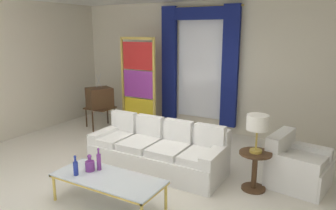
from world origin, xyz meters
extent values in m
plane|color=silver|center=(0.00, 0.00, 0.00)|extent=(16.00, 16.00, 0.00)
cube|color=beige|center=(0.00, 3.06, 1.50)|extent=(8.00, 0.12, 3.00)
cube|color=beige|center=(-3.66, 0.60, 1.50)|extent=(0.12, 7.00, 3.00)
cube|color=white|center=(-0.30, 2.98, 1.55)|extent=(1.10, 0.02, 2.50)
cylinder|color=gold|center=(-0.30, 2.90, 2.86)|extent=(2.00, 0.04, 0.04)
cube|color=navy|center=(-1.07, 2.88, 1.55)|extent=(0.36, 0.12, 2.70)
cube|color=navy|center=(0.47, 2.88, 1.55)|extent=(0.36, 0.12, 2.70)
cube|color=navy|center=(-0.30, 2.88, 2.72)|extent=(1.80, 0.10, 0.28)
cube|color=white|center=(0.04, 0.44, 0.19)|extent=(2.32, 0.91, 0.38)
cube|color=white|center=(0.04, 0.81, 0.39)|extent=(2.32, 0.21, 0.78)
cube|color=white|center=(1.11, 0.44, 0.28)|extent=(0.20, 0.86, 0.56)
cube|color=white|center=(-1.03, 0.44, 0.28)|extent=(0.20, 0.86, 0.56)
cube|color=white|center=(0.91, 0.39, 0.44)|extent=(0.54, 0.74, 0.12)
cube|color=white|center=(0.91, 0.71, 0.66)|extent=(0.51, 0.14, 0.40)
cube|color=white|center=(0.33, 0.39, 0.44)|extent=(0.54, 0.74, 0.12)
cube|color=white|center=(0.33, 0.71, 0.66)|extent=(0.51, 0.14, 0.40)
cube|color=white|center=(-0.25, 0.39, 0.44)|extent=(0.54, 0.74, 0.12)
cube|color=white|center=(-0.25, 0.71, 0.66)|extent=(0.51, 0.14, 0.40)
cube|color=white|center=(-0.83, 0.39, 0.44)|extent=(0.54, 0.74, 0.12)
cube|color=white|center=(-0.83, 0.71, 0.66)|extent=(0.51, 0.14, 0.40)
cube|color=silver|center=(0.07, -0.86, 0.40)|extent=(1.56, 0.65, 0.02)
cube|color=gold|center=(0.07, -0.56, 0.38)|extent=(1.56, 0.04, 0.03)
cube|color=gold|center=(0.07, -1.16, 0.38)|extent=(1.56, 0.04, 0.03)
cube|color=gold|center=(-0.69, -0.86, 0.38)|extent=(0.04, 0.65, 0.03)
cube|color=gold|center=(0.83, -0.86, 0.38)|extent=(0.04, 0.65, 0.03)
cylinder|color=gold|center=(-0.67, -0.58, 0.19)|extent=(0.04, 0.04, 0.38)
cylinder|color=gold|center=(0.81, -0.58, 0.19)|extent=(0.04, 0.04, 0.38)
cylinder|color=gold|center=(-0.67, -1.14, 0.19)|extent=(0.04, 0.04, 0.38)
cylinder|color=navy|center=(-0.35, -1.02, 0.51)|extent=(0.07, 0.07, 0.19)
cylinder|color=navy|center=(-0.35, -1.02, 0.63)|extent=(0.03, 0.03, 0.06)
sphere|color=navy|center=(-0.35, -1.02, 0.68)|extent=(0.04, 0.04, 0.04)
cylinder|color=#753384|center=(-0.28, -0.82, 0.48)|extent=(0.13, 0.13, 0.14)
cylinder|color=#753384|center=(-0.28, -0.82, 0.57)|extent=(0.05, 0.05, 0.05)
sphere|color=#753384|center=(-0.28, -0.82, 0.62)|extent=(0.06, 0.06, 0.06)
cylinder|color=#753384|center=(-0.19, -0.73, 0.53)|extent=(0.06, 0.06, 0.24)
cylinder|color=#753384|center=(-0.19, -0.73, 0.68)|extent=(0.03, 0.03, 0.06)
sphere|color=#753384|center=(-0.19, -0.73, 0.72)|extent=(0.04, 0.04, 0.04)
cube|color=#472D19|center=(-2.45, 1.86, 0.50)|extent=(0.62, 0.54, 0.03)
cylinder|color=#472D19|center=(-2.79, 1.73, 0.25)|extent=(0.04, 0.04, 0.50)
cylinder|color=#472D19|center=(-2.52, 2.22, 0.25)|extent=(0.04, 0.04, 0.50)
cylinder|color=#472D19|center=(-2.37, 1.50, 0.25)|extent=(0.04, 0.04, 0.50)
cylinder|color=#472D19|center=(-2.10, 1.99, 0.25)|extent=(0.04, 0.04, 0.50)
cube|color=#472D19|center=(-2.45, 1.86, 0.76)|extent=(0.69, 0.72, 0.48)
cube|color=black|center=(-2.65, 1.97, 0.78)|extent=(0.20, 0.35, 0.30)
cylinder|color=gold|center=(-2.69, 1.90, 0.59)|extent=(0.03, 0.04, 0.04)
cylinder|color=gold|center=(-2.62, 2.04, 0.59)|extent=(0.03, 0.04, 0.04)
cylinder|color=silver|center=(-2.45, 1.86, 1.18)|extent=(0.07, 0.12, 0.34)
cylinder|color=silver|center=(-2.45, 1.86, 1.18)|extent=(0.07, 0.12, 0.34)
cube|color=white|center=(2.27, 1.02, 0.20)|extent=(0.92, 0.92, 0.40)
cube|color=white|center=(2.27, 1.02, 0.45)|extent=(0.79, 0.79, 0.10)
cube|color=white|center=(1.95, 1.07, 0.40)|extent=(0.32, 0.82, 0.80)
cube|color=white|center=(2.32, 1.33, 0.29)|extent=(0.76, 0.29, 0.58)
cube|color=white|center=(2.21, 0.70, 0.29)|extent=(0.76, 0.29, 0.58)
cube|color=gold|center=(-2.02, 2.25, 1.10)|extent=(0.05, 0.05, 2.20)
cube|color=gold|center=(-1.12, 2.25, 1.10)|extent=(0.05, 0.05, 2.20)
cube|color=gold|center=(-1.57, 2.25, 2.17)|extent=(0.90, 0.05, 0.06)
cube|color=gold|center=(-1.57, 2.25, 0.05)|extent=(0.90, 0.05, 0.10)
cube|color=yellow|center=(-1.57, 2.25, 0.43)|extent=(0.82, 0.02, 0.64)
cube|color=purple|center=(-1.57, 2.25, 1.10)|extent=(0.82, 0.02, 0.64)
cube|color=red|center=(-1.57, 2.25, 1.77)|extent=(0.82, 0.02, 0.64)
cylinder|color=beige|center=(-1.19, 1.91, 0.03)|extent=(0.16, 0.16, 0.06)
ellipsoid|color=#135793|center=(-1.19, 1.91, 0.14)|extent=(0.18, 0.32, 0.20)
sphere|color=#135793|center=(-1.19, 2.05, 0.25)|extent=(0.09, 0.09, 0.09)
cone|color=gold|center=(-1.19, 2.11, 0.25)|extent=(0.02, 0.04, 0.02)
cone|color=#1A944A|center=(-1.19, 1.73, 0.24)|extent=(0.44, 0.40, 0.50)
cylinder|color=#472D19|center=(1.69, 0.57, 0.58)|extent=(0.48, 0.48, 0.03)
cylinder|color=#472D19|center=(1.69, 0.57, 0.29)|extent=(0.08, 0.08, 0.55)
cylinder|color=#472D19|center=(1.69, 0.57, 0.01)|extent=(0.36, 0.36, 0.03)
cylinder|color=#B29338|center=(1.69, 0.57, 0.61)|extent=(0.18, 0.18, 0.04)
cylinder|color=#B29338|center=(1.69, 0.57, 0.81)|extent=(0.03, 0.03, 0.36)
cylinder|color=white|center=(1.69, 0.57, 1.05)|extent=(0.32, 0.32, 0.22)
camera|label=1|loc=(2.75, -3.93, 2.35)|focal=34.19mm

